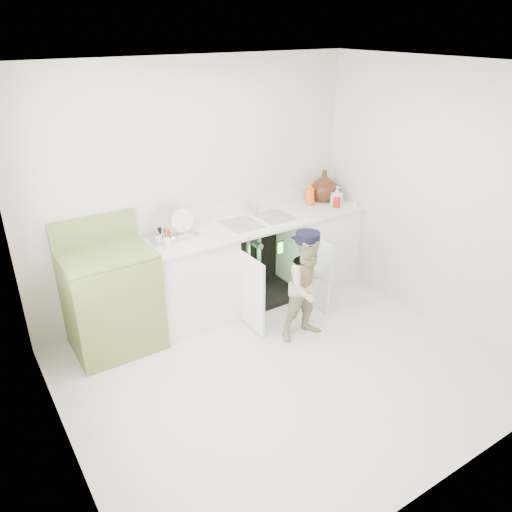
% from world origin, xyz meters
% --- Properties ---
extents(ground, '(3.50, 3.50, 0.00)m').
position_xyz_m(ground, '(0.00, 0.00, 0.00)').
color(ground, silver).
rests_on(ground, ground).
extents(room_shell, '(6.00, 5.50, 1.26)m').
position_xyz_m(room_shell, '(0.00, 0.00, 1.25)').
color(room_shell, beige).
rests_on(room_shell, ground).
extents(counter_run, '(2.44, 1.02, 1.25)m').
position_xyz_m(counter_run, '(0.59, 1.21, 0.48)').
color(counter_run, white).
rests_on(counter_run, ground).
extents(avocado_stove, '(0.77, 0.65, 1.20)m').
position_xyz_m(avocado_stove, '(-1.05, 1.18, 0.49)').
color(avocado_stove, olive).
rests_on(avocado_stove, ground).
extents(repair_worker, '(0.54, 0.75, 1.07)m').
position_xyz_m(repair_worker, '(0.54, 0.33, 0.54)').
color(repair_worker, tan).
rests_on(repair_worker, ground).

